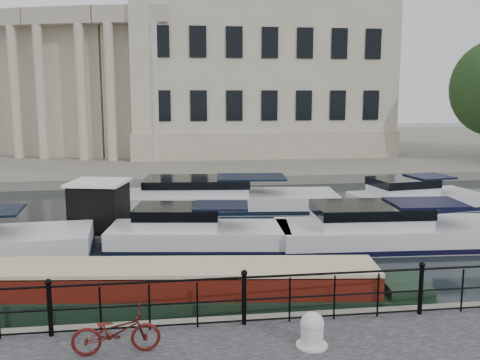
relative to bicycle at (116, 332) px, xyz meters
name	(u,v)px	position (x,y,z in m)	size (l,w,h in m)	color
ground_plane	(231,307)	(2.60, 3.19, -0.99)	(160.00, 160.00, 0.00)	black
far_bank	(183,147)	(2.60, 42.19, -0.71)	(120.00, 42.00, 0.55)	#6B665B
railing	(244,295)	(2.60, 0.94, 0.21)	(24.14, 0.14, 1.22)	black
civic_building	(171,75)	(1.60, 37.90, 6.05)	(53.55, 31.84, 16.85)	#ADA38C
bicycle	(116,332)	(0.00, 0.00, 0.00)	(0.58, 1.67, 0.88)	#4A0F0D
mooring_bollard	(312,330)	(3.78, -0.23, -0.11)	(0.62, 0.62, 0.70)	silver
narrowboat	(164,297)	(0.87, 3.24, -0.62)	(13.60, 3.42, 1.50)	black
harbour_hut	(100,210)	(-1.61, 11.10, -0.03)	(3.30, 2.95, 2.17)	#6B665B
cabin_cruisers	(225,222)	(3.30, 10.94, -0.62)	(27.36, 10.52, 1.99)	silver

